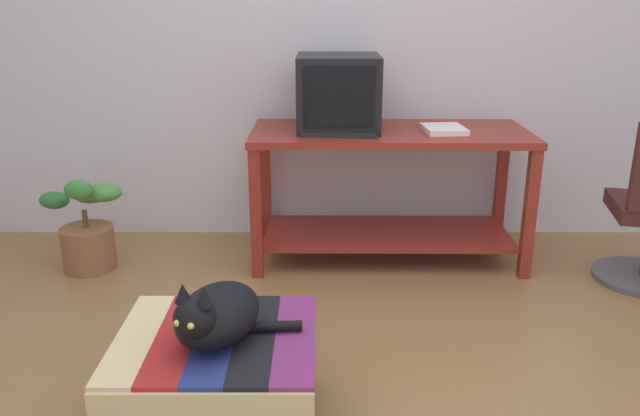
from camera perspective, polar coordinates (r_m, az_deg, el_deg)
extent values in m
cube|color=silver|center=(3.96, 1.10, 16.01)|extent=(8.00, 0.10, 2.60)
cube|color=maroon|center=(3.42, -5.84, -0.59)|extent=(0.06, 0.06, 0.72)
cube|color=maroon|center=(3.57, 18.08, -0.60)|extent=(0.06, 0.06, 0.72)
cube|color=maroon|center=(4.10, 15.71, 2.05)|extent=(0.06, 0.06, 0.72)
cube|color=maroon|center=(3.97, -4.98, 2.16)|extent=(0.06, 0.06, 0.72)
cube|color=maroon|center=(3.76, 5.82, -2.26)|extent=(1.42, 0.57, 0.02)
cube|color=maroon|center=(3.60, 6.13, 6.63)|extent=(1.54, 0.68, 0.04)
cube|color=black|center=(3.61, 1.50, 7.26)|extent=(0.32, 0.31, 0.02)
cube|color=black|center=(3.58, 1.52, 10.27)|extent=(0.45, 0.45, 0.40)
cube|color=black|center=(3.35, 1.60, 9.89)|extent=(0.37, 0.01, 0.31)
cube|color=black|center=(3.43, 1.63, 6.68)|extent=(0.41, 0.18, 0.02)
cube|color=white|center=(3.58, 10.88, 6.92)|extent=(0.24, 0.27, 0.03)
cube|color=#4C4238|center=(2.35, -9.15, -15.18)|extent=(0.65, 0.57, 0.35)
cube|color=beige|center=(2.32, -16.18, -11.07)|extent=(0.14, 0.61, 0.02)
cube|color=#AD2323|center=(2.29, -12.83, -11.23)|extent=(0.14, 0.61, 0.02)
cube|color=navy|center=(2.26, -9.39, -11.36)|extent=(0.14, 0.61, 0.02)
cube|color=black|center=(2.24, -5.87, -11.45)|extent=(0.14, 0.61, 0.02)
cube|color=#7A2D6B|center=(2.23, -2.32, -11.49)|extent=(0.14, 0.61, 0.02)
ellipsoid|color=black|center=(2.18, -9.18, -9.38)|extent=(0.37, 0.43, 0.19)
sphere|color=black|center=(2.06, -11.18, -9.67)|extent=(0.14, 0.14, 0.14)
cylinder|color=black|center=(2.25, -5.42, -10.49)|extent=(0.29, 0.05, 0.04)
cone|color=black|center=(2.04, -12.23, -7.41)|extent=(0.05, 0.05, 0.06)
cone|color=black|center=(2.00, -10.41, -7.80)|extent=(0.05, 0.05, 0.06)
sphere|color=#C6D151|center=(2.02, -12.71, -9.99)|extent=(0.02, 0.02, 0.02)
sphere|color=#C6D151|center=(2.00, -11.55, -10.28)|extent=(0.02, 0.02, 0.02)
cylinder|color=brown|center=(3.81, -20.03, -3.39)|extent=(0.29, 0.29, 0.25)
cylinder|color=brown|center=(3.75, -20.32, -0.93)|extent=(0.03, 0.03, 0.10)
ellipsoid|color=#4C8E42|center=(3.69, -18.89, 1.30)|extent=(0.21, 0.14, 0.10)
ellipsoid|color=#4C8E42|center=(3.85, -19.94, 1.06)|extent=(0.19, 0.10, 0.09)
ellipsoid|color=#2D7033|center=(3.79, -22.72, 0.64)|extent=(0.16, 0.10, 0.10)
ellipsoid|color=#38843D|center=(3.62, -20.82, 1.51)|extent=(0.16, 0.09, 0.11)
cylinder|color=#2351B2|center=(3.64, 11.77, 6.87)|extent=(0.11, 0.10, 0.01)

